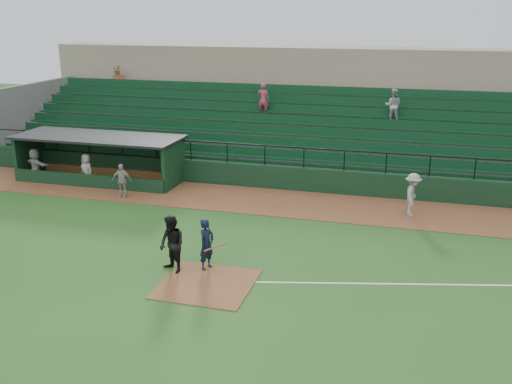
# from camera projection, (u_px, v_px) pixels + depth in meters

# --- Properties ---
(ground) EXTENTS (90.00, 90.00, 0.00)m
(ground) POSITION_uv_depth(u_px,v_px,m) (217.00, 272.00, 20.06)
(ground) COLOR #24521A
(ground) RESTS_ON ground
(warning_track) EXTENTS (40.00, 4.00, 0.03)m
(warning_track) POSITION_uv_depth(u_px,v_px,m) (273.00, 202.00, 27.41)
(warning_track) COLOR brown
(warning_track) RESTS_ON ground
(home_plate_dirt) EXTENTS (3.00, 3.00, 0.03)m
(home_plate_dirt) POSITION_uv_depth(u_px,v_px,m) (207.00, 284.00, 19.14)
(home_plate_dirt) COLOR brown
(home_plate_dirt) RESTS_ON ground
(foul_line) EXTENTS (17.49, 4.44, 0.01)m
(foul_line) POSITION_uv_depth(u_px,v_px,m) (458.00, 285.00, 19.10)
(foul_line) COLOR white
(foul_line) RESTS_ON ground
(stadium_structure) EXTENTS (38.00, 13.08, 6.40)m
(stadium_structure) POSITION_uv_depth(u_px,v_px,m) (308.00, 123.00, 34.51)
(stadium_structure) COLOR black
(stadium_structure) RESTS_ON ground
(dugout) EXTENTS (8.90, 3.20, 2.42)m
(dugout) POSITION_uv_depth(u_px,v_px,m) (104.00, 154.00, 30.97)
(dugout) COLOR black
(dugout) RESTS_ON ground
(batter_at_plate) EXTENTS (1.10, 0.77, 1.83)m
(batter_at_plate) POSITION_uv_depth(u_px,v_px,m) (207.00, 244.00, 20.04)
(batter_at_plate) COLOR black
(batter_at_plate) RESTS_ON ground
(umpire) EXTENTS (1.24, 1.17, 2.02)m
(umpire) POSITION_uv_depth(u_px,v_px,m) (172.00, 245.00, 19.78)
(umpire) COLOR black
(umpire) RESTS_ON ground
(runner) EXTENTS (0.81, 1.29, 1.91)m
(runner) POSITION_uv_depth(u_px,v_px,m) (413.00, 195.00, 25.25)
(runner) COLOR #A59F9A
(runner) RESTS_ON warning_track
(dugout_player_a) EXTENTS (1.02, 0.57, 1.65)m
(dugout_player_a) POSITION_uv_depth(u_px,v_px,m) (122.00, 181.00, 27.86)
(dugout_player_a) COLOR #A7A39D
(dugout_player_a) RESTS_ON warning_track
(dugout_player_b) EXTENTS (0.96, 0.82, 1.66)m
(dugout_player_b) POSITION_uv_depth(u_px,v_px,m) (87.00, 170.00, 29.72)
(dugout_player_b) COLOR #A19C97
(dugout_player_b) RESTS_ON warning_track
(dugout_player_c) EXTENTS (1.72, 1.08, 1.77)m
(dugout_player_c) POSITION_uv_depth(u_px,v_px,m) (36.00, 165.00, 30.41)
(dugout_player_c) COLOR gray
(dugout_player_c) RESTS_ON warning_track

